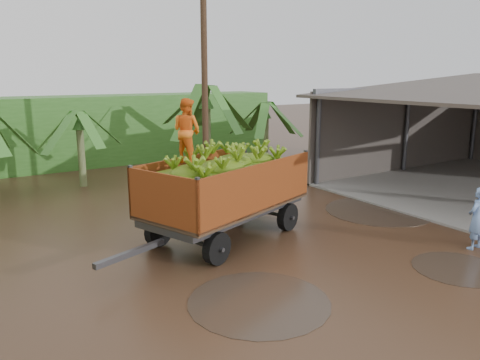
% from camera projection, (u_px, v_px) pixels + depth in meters
% --- Properties ---
extents(ground, '(100.00, 100.00, 0.00)m').
position_uv_depth(ground, '(309.00, 251.00, 12.74)').
color(ground, black).
rests_on(ground, ground).
extents(hedge_north, '(22.00, 3.00, 3.60)m').
position_uv_depth(hedge_north, '(80.00, 131.00, 24.45)').
color(hedge_north, '#2D661E').
rests_on(hedge_north, ground).
extents(banana_trailer, '(7.07, 4.03, 4.08)m').
position_uv_depth(banana_trailer, '(225.00, 187.00, 13.42)').
color(banana_trailer, '#A94718').
rests_on(banana_trailer, ground).
extents(man_blue, '(0.67, 0.47, 1.74)m').
position_uv_depth(man_blue, '(477.00, 218.00, 12.71)').
color(man_blue, '#6C8FC6').
rests_on(man_blue, ground).
extents(utility_pole, '(1.20, 0.24, 8.75)m').
position_uv_depth(utility_pole, '(205.00, 81.00, 17.65)').
color(utility_pole, '#47301E').
rests_on(utility_pole, ground).
extents(banana_plants, '(20.94, 19.26, 4.27)m').
position_uv_depth(banana_plants, '(8.00, 175.00, 13.64)').
color(banana_plants, '#2D661E').
rests_on(banana_plants, ground).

